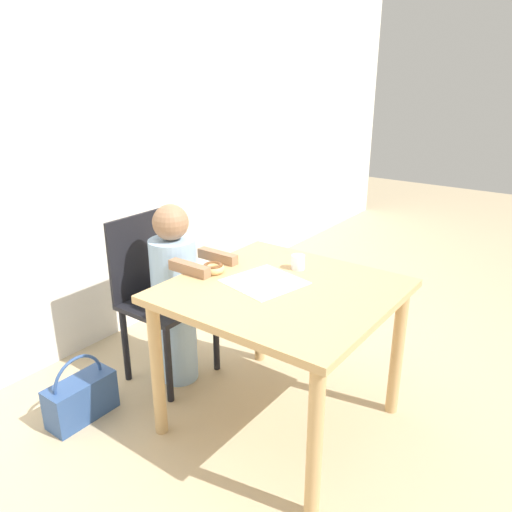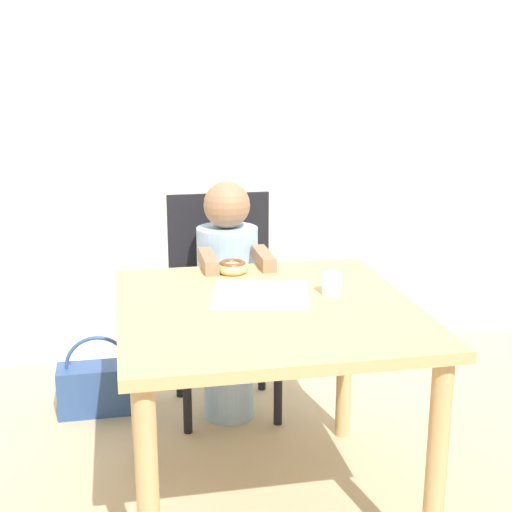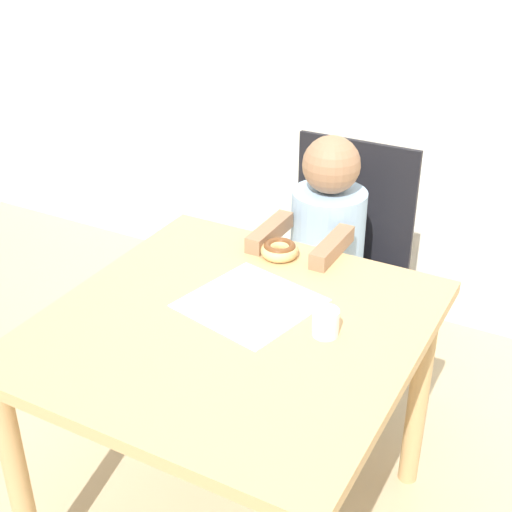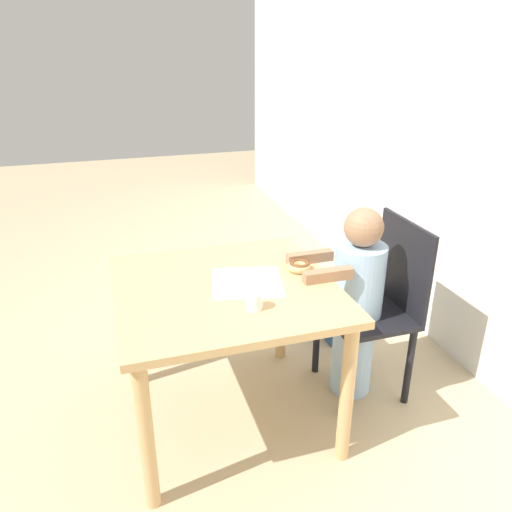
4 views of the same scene
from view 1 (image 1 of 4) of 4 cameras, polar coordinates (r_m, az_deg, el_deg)
ground_plane at (r=2.61m, az=2.74°, el=-18.21°), size 12.00×12.00×0.00m
wall_back at (r=3.06m, az=-19.64°, el=12.14°), size 8.00×0.05×2.50m
dining_table at (r=2.28m, az=2.99°, el=-6.01°), size 0.92×0.95×0.72m
chair at (r=2.79m, az=-10.91°, el=-4.30°), size 0.44×0.40×0.91m
child_figure at (r=2.69m, az=-9.17°, el=-4.41°), size 0.26×0.45×1.00m
donut at (r=2.39m, az=-4.92°, el=-1.36°), size 0.11×0.11×0.04m
napkin at (r=2.28m, az=0.99°, el=-2.96°), size 0.37×0.37×0.00m
handbag at (r=2.70m, az=-19.37°, el=-15.00°), size 0.34×0.15×0.35m
cup at (r=2.43m, az=4.83°, el=-0.70°), size 0.07×0.07×0.07m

